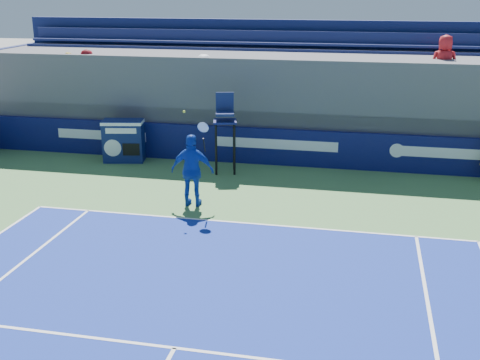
# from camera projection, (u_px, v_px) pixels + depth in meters

# --- Properties ---
(back_hoarding) EXTENTS (20.40, 0.21, 1.20)m
(back_hoarding) POSITION_uv_depth(u_px,v_px,m) (276.00, 147.00, 19.45)
(back_hoarding) COLOR #0C1048
(back_hoarding) RESTS_ON ground
(match_clock) EXTENTS (1.44, 0.96, 1.40)m
(match_clock) POSITION_uv_depth(u_px,v_px,m) (124.00, 140.00, 19.81)
(match_clock) COLOR #0F1B4E
(match_clock) RESTS_ON ground
(umpire_chair) EXTENTS (0.85, 0.85, 2.48)m
(umpire_chair) POSITION_uv_depth(u_px,v_px,m) (225.00, 124.00, 18.41)
(umpire_chair) COLOR black
(umpire_chair) RESTS_ON ground
(tennis_player) EXTENTS (1.15, 0.53, 2.57)m
(tennis_player) POSITION_uv_depth(u_px,v_px,m) (193.00, 170.00, 15.69)
(tennis_player) COLOR #143CA8
(tennis_player) RESTS_ON apron
(stadium_seating) EXTENTS (21.00, 4.06, 4.40)m
(stadium_seating) POSITION_uv_depth(u_px,v_px,m) (284.00, 98.00, 20.98)
(stadium_seating) COLOR #4F5054
(stadium_seating) RESTS_ON ground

